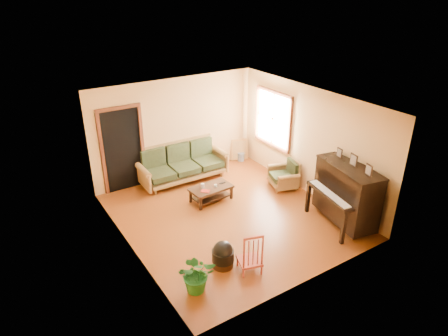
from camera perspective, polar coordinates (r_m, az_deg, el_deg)
floor at (r=8.96m, az=0.73°, el=-6.82°), size 5.00×5.00×0.00m
doorway at (r=9.94m, az=-14.25°, el=2.44°), size 1.08×0.16×2.05m
window at (r=10.47m, az=7.04°, el=7.00°), size 0.12×1.36×1.46m
sofa at (r=10.30m, az=-5.81°, el=0.69°), size 2.28×0.98×0.97m
coffee_table at (r=9.45m, az=-1.86°, el=-3.69°), size 1.02×0.60×0.36m
armchair at (r=10.08m, az=8.45°, el=-0.80°), size 0.90×0.92×0.74m
piano at (r=8.79m, az=17.07°, el=-3.69°), size 1.17×1.66×1.33m
footstool at (r=7.44m, az=-0.16°, el=-12.62°), size 0.51×0.51×0.39m
red_chair at (r=7.22m, az=3.72°, el=-11.75°), size 0.50×0.53×0.85m
leaning_frame at (r=11.52m, az=2.22°, el=2.68°), size 0.49×0.28×0.65m
ceramic_crock at (r=11.54m, az=2.45°, el=1.62°), size 0.23×0.23×0.24m
potted_plant at (r=6.87m, az=-3.88°, el=-14.85°), size 0.78×0.74×0.69m
book at (r=9.11m, az=-2.79°, el=-3.54°), size 0.24×0.24×0.02m
candle at (r=9.28m, az=-3.10°, el=-2.59°), size 0.09×0.09×0.13m
glass_jar at (r=9.37m, az=-1.20°, el=-2.53°), size 0.10×0.10×0.05m
remote at (r=9.53m, az=-0.24°, el=-2.14°), size 0.16×0.04×0.02m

